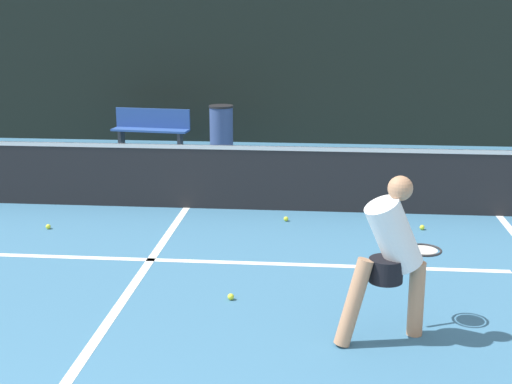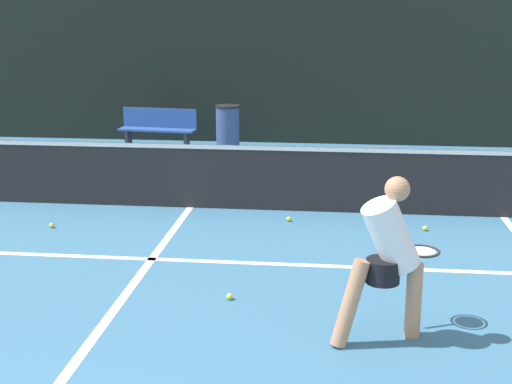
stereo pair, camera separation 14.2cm
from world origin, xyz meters
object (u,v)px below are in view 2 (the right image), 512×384
Objects in this scene: courtside_bench at (158,128)px; parked_car at (277,93)px; player_practicing at (388,254)px; trash_bin at (228,130)px.

parked_car is (1.98, 5.39, 0.11)m from courtside_bench.
trash_bin is at bearing 84.79° from player_practicing.
player_practicing is at bearing -71.85° from trash_bin.
trash_bin is 5.60m from parked_car.
parked_car is (-2.13, 13.63, -0.24)m from player_practicing.
trash_bin reaches higher than courtside_bench.
courtside_bench is 0.38× the size of parked_car.
player_practicing is 0.93× the size of courtside_bench.
player_practicing reaches higher than parked_car.
parked_car is at bearing 75.54° from player_practicing.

